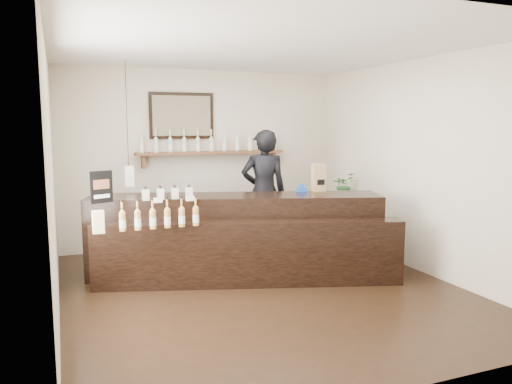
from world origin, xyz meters
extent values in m
plane|color=black|center=(0.00, 0.00, 0.00)|extent=(5.00, 5.00, 0.00)
plane|color=beige|center=(0.00, 2.50, 1.40)|extent=(4.50, 0.00, 4.50)
plane|color=beige|center=(0.00, -2.50, 1.40)|extent=(4.50, 0.00, 4.50)
plane|color=beige|center=(-2.25, 0.00, 1.40)|extent=(0.00, 5.00, 5.00)
plane|color=beige|center=(2.25, 0.00, 1.40)|extent=(0.00, 5.00, 5.00)
plane|color=white|center=(0.00, 0.00, 2.80)|extent=(5.00, 5.00, 0.00)
cube|color=brown|center=(0.10, 2.37, 1.50)|extent=(2.40, 0.25, 0.04)
cube|color=brown|center=(-0.98, 2.40, 1.38)|extent=(0.04, 0.20, 0.20)
cube|color=brown|center=(1.18, 2.40, 1.38)|extent=(0.04, 0.20, 0.20)
cube|color=black|center=(-0.35, 2.47, 2.08)|extent=(1.02, 0.04, 0.72)
cube|color=#473E2D|center=(-0.35, 2.44, 2.08)|extent=(0.92, 0.01, 0.62)
cube|color=white|center=(-1.30, 1.60, 1.25)|extent=(0.12, 0.12, 0.28)
cylinder|color=black|center=(-1.30, 1.60, 2.09)|extent=(0.01, 0.01, 1.41)
cylinder|color=beige|center=(-1.00, 2.37, 1.62)|extent=(0.07, 0.07, 0.20)
cone|color=beige|center=(-1.00, 2.37, 1.75)|extent=(0.07, 0.07, 0.05)
cylinder|color=beige|center=(-1.00, 2.37, 1.81)|extent=(0.02, 0.02, 0.07)
cylinder|color=#F1C046|center=(-1.00, 2.37, 1.86)|extent=(0.03, 0.03, 0.02)
cylinder|color=white|center=(-1.00, 2.37, 1.60)|extent=(0.07, 0.07, 0.09)
cylinder|color=beige|center=(-0.78, 2.37, 1.62)|extent=(0.07, 0.07, 0.20)
cone|color=beige|center=(-0.78, 2.37, 1.75)|extent=(0.07, 0.07, 0.05)
cylinder|color=beige|center=(-0.78, 2.37, 1.81)|extent=(0.02, 0.02, 0.07)
cylinder|color=#F1C046|center=(-0.78, 2.37, 1.86)|extent=(0.03, 0.03, 0.02)
cylinder|color=white|center=(-0.78, 2.37, 1.60)|extent=(0.07, 0.07, 0.09)
cylinder|color=beige|center=(-0.56, 2.37, 1.62)|extent=(0.07, 0.07, 0.20)
cone|color=beige|center=(-0.56, 2.37, 1.75)|extent=(0.07, 0.07, 0.05)
cylinder|color=beige|center=(-0.56, 2.37, 1.81)|extent=(0.02, 0.02, 0.07)
cylinder|color=#F1C046|center=(-0.56, 2.37, 1.86)|extent=(0.03, 0.03, 0.02)
cylinder|color=white|center=(-0.56, 2.37, 1.60)|extent=(0.07, 0.07, 0.09)
cylinder|color=beige|center=(-0.34, 2.37, 1.62)|extent=(0.07, 0.07, 0.20)
cone|color=beige|center=(-0.34, 2.37, 1.75)|extent=(0.07, 0.07, 0.05)
cylinder|color=beige|center=(-0.34, 2.37, 1.81)|extent=(0.02, 0.02, 0.07)
cylinder|color=#F1C046|center=(-0.34, 2.37, 1.86)|extent=(0.03, 0.03, 0.02)
cylinder|color=white|center=(-0.34, 2.37, 1.60)|extent=(0.07, 0.07, 0.09)
cylinder|color=beige|center=(-0.12, 2.37, 1.62)|extent=(0.07, 0.07, 0.20)
cone|color=beige|center=(-0.12, 2.37, 1.75)|extent=(0.07, 0.07, 0.05)
cylinder|color=beige|center=(-0.12, 2.37, 1.81)|extent=(0.02, 0.02, 0.07)
cylinder|color=#F1C046|center=(-0.12, 2.37, 1.86)|extent=(0.03, 0.03, 0.02)
cylinder|color=white|center=(-0.12, 2.37, 1.60)|extent=(0.07, 0.07, 0.09)
cylinder|color=beige|center=(0.10, 2.37, 1.62)|extent=(0.07, 0.07, 0.20)
cone|color=beige|center=(0.10, 2.37, 1.75)|extent=(0.07, 0.07, 0.05)
cylinder|color=beige|center=(0.10, 2.37, 1.81)|extent=(0.02, 0.02, 0.07)
cylinder|color=#F1C046|center=(0.10, 2.37, 1.86)|extent=(0.03, 0.03, 0.02)
cylinder|color=white|center=(0.10, 2.37, 1.60)|extent=(0.07, 0.07, 0.09)
cylinder|color=beige|center=(0.32, 2.37, 1.62)|extent=(0.07, 0.07, 0.20)
cone|color=beige|center=(0.32, 2.37, 1.75)|extent=(0.07, 0.07, 0.05)
cylinder|color=beige|center=(0.32, 2.37, 1.81)|extent=(0.02, 0.02, 0.07)
cylinder|color=#F1C046|center=(0.32, 2.37, 1.86)|extent=(0.03, 0.03, 0.02)
cylinder|color=white|center=(0.32, 2.37, 1.60)|extent=(0.07, 0.07, 0.09)
cylinder|color=beige|center=(0.54, 2.37, 1.62)|extent=(0.07, 0.07, 0.20)
cone|color=beige|center=(0.54, 2.37, 1.75)|extent=(0.07, 0.07, 0.05)
cylinder|color=beige|center=(0.54, 2.37, 1.81)|extent=(0.02, 0.02, 0.07)
cylinder|color=#F1C046|center=(0.54, 2.37, 1.86)|extent=(0.03, 0.03, 0.02)
cylinder|color=white|center=(0.54, 2.37, 1.60)|extent=(0.07, 0.07, 0.09)
cylinder|color=beige|center=(0.76, 2.37, 1.62)|extent=(0.07, 0.07, 0.20)
cone|color=beige|center=(0.76, 2.37, 1.75)|extent=(0.07, 0.07, 0.05)
cylinder|color=beige|center=(0.76, 2.37, 1.81)|extent=(0.02, 0.02, 0.07)
cylinder|color=#F1C046|center=(0.76, 2.37, 1.86)|extent=(0.03, 0.03, 0.02)
cylinder|color=white|center=(0.76, 2.37, 1.60)|extent=(0.07, 0.07, 0.09)
cylinder|color=beige|center=(0.98, 2.37, 1.62)|extent=(0.07, 0.07, 0.20)
cone|color=beige|center=(0.98, 2.37, 1.75)|extent=(0.07, 0.07, 0.05)
cylinder|color=beige|center=(0.98, 2.37, 1.81)|extent=(0.02, 0.02, 0.07)
cylinder|color=#F1C046|center=(0.98, 2.37, 1.86)|extent=(0.03, 0.03, 0.02)
cylinder|color=white|center=(0.98, 2.37, 1.60)|extent=(0.07, 0.07, 0.09)
cylinder|color=beige|center=(1.20, 2.37, 1.62)|extent=(0.07, 0.07, 0.20)
cone|color=beige|center=(1.20, 2.37, 1.75)|extent=(0.07, 0.07, 0.05)
cylinder|color=beige|center=(1.20, 2.37, 1.81)|extent=(0.02, 0.02, 0.07)
cylinder|color=#F1C046|center=(1.20, 2.37, 1.86)|extent=(0.03, 0.03, 0.02)
cylinder|color=white|center=(1.20, 2.37, 1.60)|extent=(0.07, 0.07, 0.09)
cube|color=black|center=(-0.08, 0.70, 0.52)|extent=(3.76, 1.77, 1.04)
cube|color=black|center=(-0.08, 0.21, 0.40)|extent=(3.66, 1.45, 0.79)
cube|color=white|center=(-1.12, 0.46, 1.07)|extent=(0.10, 0.04, 0.05)
cube|color=white|center=(-0.74, 0.46, 1.07)|extent=(0.10, 0.04, 0.05)
cube|color=tan|center=(-1.82, 0.21, 0.85)|extent=(0.12, 0.12, 0.12)
cube|color=tan|center=(-1.82, 0.21, 0.97)|extent=(0.12, 0.12, 0.12)
cube|color=beige|center=(-1.23, 0.65, 1.12)|extent=(0.08, 0.08, 0.13)
cube|color=beige|center=(-1.23, 0.60, 1.12)|extent=(0.07, 0.00, 0.06)
cylinder|color=black|center=(-1.23, 0.65, 1.20)|extent=(0.02, 0.02, 0.03)
cube|color=beige|center=(-1.06, 0.65, 1.12)|extent=(0.08, 0.08, 0.13)
cube|color=beige|center=(-1.06, 0.60, 1.12)|extent=(0.07, 0.00, 0.06)
cylinder|color=black|center=(-1.06, 0.65, 1.20)|extent=(0.02, 0.02, 0.03)
cube|color=beige|center=(-0.88, 0.65, 1.12)|extent=(0.08, 0.08, 0.13)
cube|color=beige|center=(-0.88, 0.60, 1.12)|extent=(0.07, 0.00, 0.06)
cylinder|color=black|center=(-0.88, 0.65, 1.20)|extent=(0.02, 0.02, 0.03)
cube|color=beige|center=(-0.71, 0.65, 1.12)|extent=(0.08, 0.08, 0.13)
cube|color=beige|center=(-0.71, 0.60, 1.12)|extent=(0.07, 0.00, 0.06)
cylinder|color=black|center=(-0.71, 0.65, 1.20)|extent=(0.02, 0.02, 0.03)
cylinder|color=#B7803E|center=(-1.56, 0.21, 0.89)|extent=(0.07, 0.07, 0.20)
cone|color=#B7803E|center=(-1.56, 0.21, 1.02)|extent=(0.07, 0.07, 0.05)
cylinder|color=#B7803E|center=(-1.56, 0.21, 1.08)|extent=(0.02, 0.02, 0.07)
cylinder|color=black|center=(-1.56, 0.21, 1.13)|extent=(0.03, 0.03, 0.02)
cylinder|color=white|center=(-1.56, 0.21, 0.87)|extent=(0.07, 0.07, 0.09)
cylinder|color=#B7803E|center=(-1.40, 0.21, 0.89)|extent=(0.07, 0.07, 0.20)
cone|color=#B7803E|center=(-1.40, 0.21, 1.02)|extent=(0.07, 0.07, 0.05)
cylinder|color=#B7803E|center=(-1.40, 0.21, 1.08)|extent=(0.02, 0.02, 0.07)
cylinder|color=black|center=(-1.40, 0.21, 1.13)|extent=(0.03, 0.03, 0.02)
cylinder|color=white|center=(-1.40, 0.21, 0.87)|extent=(0.07, 0.07, 0.09)
cylinder|color=#B7803E|center=(-1.23, 0.21, 0.89)|extent=(0.07, 0.07, 0.20)
cone|color=#B7803E|center=(-1.23, 0.21, 1.02)|extent=(0.07, 0.07, 0.05)
cylinder|color=#B7803E|center=(-1.23, 0.21, 1.08)|extent=(0.02, 0.02, 0.07)
cylinder|color=black|center=(-1.23, 0.21, 1.13)|extent=(0.03, 0.03, 0.02)
cylinder|color=white|center=(-1.23, 0.21, 0.87)|extent=(0.07, 0.07, 0.09)
cylinder|color=#B7803E|center=(-1.07, 0.21, 0.89)|extent=(0.07, 0.07, 0.20)
cone|color=#B7803E|center=(-1.07, 0.21, 1.02)|extent=(0.07, 0.07, 0.05)
cylinder|color=#B7803E|center=(-1.07, 0.21, 1.08)|extent=(0.02, 0.02, 0.07)
cylinder|color=black|center=(-1.07, 0.21, 1.13)|extent=(0.03, 0.03, 0.02)
cylinder|color=white|center=(-1.07, 0.21, 0.87)|extent=(0.07, 0.07, 0.09)
cylinder|color=#B7803E|center=(-0.90, 0.21, 0.89)|extent=(0.07, 0.07, 0.20)
cone|color=#B7803E|center=(-0.90, 0.21, 1.02)|extent=(0.07, 0.07, 0.05)
cylinder|color=#B7803E|center=(-0.90, 0.21, 1.08)|extent=(0.02, 0.02, 0.07)
cylinder|color=black|center=(-0.90, 0.21, 1.13)|extent=(0.03, 0.03, 0.02)
cylinder|color=white|center=(-0.90, 0.21, 0.87)|extent=(0.07, 0.07, 0.09)
cylinder|color=#B7803E|center=(-0.74, 0.21, 0.89)|extent=(0.07, 0.07, 0.20)
cone|color=#B7803E|center=(-0.74, 0.21, 1.02)|extent=(0.07, 0.07, 0.05)
cylinder|color=#B7803E|center=(-0.74, 0.21, 1.08)|extent=(0.02, 0.02, 0.07)
cylinder|color=black|center=(-0.74, 0.21, 1.13)|extent=(0.03, 0.03, 0.02)
cylinder|color=white|center=(-0.74, 0.21, 0.87)|extent=(0.07, 0.07, 0.09)
cube|color=black|center=(-1.73, 0.66, 1.23)|extent=(0.26, 0.11, 0.38)
cube|color=brown|center=(-1.73, 0.65, 1.26)|extent=(0.18, 0.07, 0.11)
cube|color=white|center=(-1.73, 0.65, 1.12)|extent=(0.18, 0.07, 0.04)
cube|color=#A57C4F|center=(1.09, 0.62, 1.23)|extent=(0.18, 0.15, 0.37)
cube|color=black|center=(1.09, 0.56, 1.18)|extent=(0.11, 0.02, 0.07)
cube|color=#1946AF|center=(0.85, 0.66, 1.07)|extent=(0.14, 0.08, 0.06)
cylinder|color=#1946AF|center=(0.85, 0.66, 1.12)|extent=(0.08, 0.05, 0.07)
cube|color=brown|center=(2.00, 1.46, 0.40)|extent=(0.56, 0.65, 0.80)
imported|color=#27622B|center=(2.00, 1.46, 1.00)|extent=(0.44, 0.42, 0.39)
imported|color=black|center=(0.67, 1.55, 1.06)|extent=(0.86, 0.66, 2.12)
camera|label=1|loc=(-2.18, -5.30, 1.96)|focal=35.00mm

